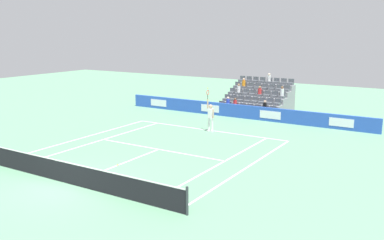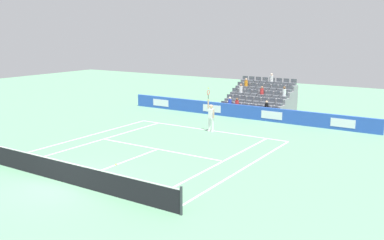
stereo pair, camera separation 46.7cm
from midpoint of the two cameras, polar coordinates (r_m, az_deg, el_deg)
The scene contains 14 objects.
ground_plane at distance 19.11m, azimuth -16.74°, elevation -8.22°, with size 80.00×80.00×0.00m, color #669E77.
line_baseline at distance 28.02m, azimuth 1.67°, elevation -1.35°, with size 10.97×0.10×0.01m, color white.
line_service at distance 23.58m, azimuth -5.06°, elevation -3.93°, with size 8.23×0.10×0.01m, color white.
line_centre_service at distance 21.22m, azimuth -10.27°, elevation -5.88°, with size 0.10×6.40×0.01m, color white.
line_singles_sideline_left at distance 25.87m, azimuth -13.00°, elevation -2.77°, with size 0.10×11.89×0.01m, color white.
line_singles_sideline_right at distance 21.08m, azimuth 3.23°, elevation -5.83°, with size 0.10×11.89×0.01m, color white.
line_doubles_sideline_left at distance 26.83m, azimuth -15.08°, elevation -2.36°, with size 0.10×11.89×0.01m, color white.
line_doubles_sideline_right at distance 20.49m, azimuth 6.61°, elevation -6.41°, with size 0.10×11.89×0.01m, color white.
line_centre_mark at distance 27.94m, azimuth 1.57°, elevation -1.39°, with size 0.10×0.20×0.01m, color white.
sponsor_barrier at distance 32.05m, azimuth 5.97°, elevation 1.17°, with size 19.84×0.22×1.00m.
tennis_net at distance 18.95m, azimuth -16.83°, elevation -6.82°, with size 11.97×0.10×1.07m.
tennis_player at distance 27.42m, azimuth 2.00°, elevation 0.47°, with size 0.53×0.36×2.85m.
stadium_stand at distance 35.20m, azimuth 8.52°, elevation 2.58°, with size 4.96×4.75×2.97m.
loose_tennis_ball at distance 21.06m, azimuth -10.55°, elevation -5.94°, with size 0.07×0.07×0.07m, color #D1E533.
Camera 1 is at (-13.48, 11.84, 6.39)m, focal length 39.78 mm.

